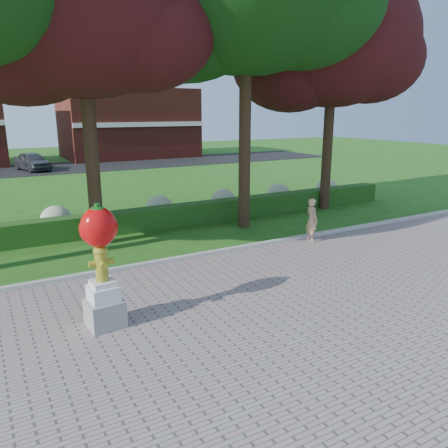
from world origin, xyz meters
The scene contains 12 objects.
ground centered at (0.00, 0.00, 0.00)m, with size 100.00×100.00×0.00m, color #295415.
walkway centered at (0.00, -4.00, 0.02)m, with size 40.00×14.00×0.04m, color gray.
curb centered at (0.00, 3.00, 0.07)m, with size 40.00×0.18×0.15m, color #ADADA5.
lawn_hedge centered at (0.00, 7.00, 0.40)m, with size 24.00×0.70×0.80m, color #174714.
hydrangea_row centered at (0.57, 8.00, 0.55)m, with size 20.10×1.10×0.99m.
street centered at (0.00, 28.00, 0.01)m, with size 50.00×8.00×0.02m, color black.
building_right centered at (8.00, 34.00, 3.20)m, with size 12.00×8.00×6.40m, color maroon.
tree_mid_left centered at (-2.10, 6.08, 7.30)m, with size 8.25×7.04×10.69m.
tree_far_right centered at (8.40, 6.58, 6.97)m, with size 7.88×6.72×10.21m.
hydrant_sculpture centered at (-3.33, -0.02, 1.41)m, with size 0.76×0.76×2.59m.
woman centered at (4.40, 2.60, 0.78)m, with size 0.54×0.36×1.49m, color tan.
parked_car centered at (-1.63, 27.33, 0.71)m, with size 1.62×4.02×1.37m, color #3C3F43.
Camera 1 is at (-5.25, -8.43, 4.37)m, focal length 35.00 mm.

